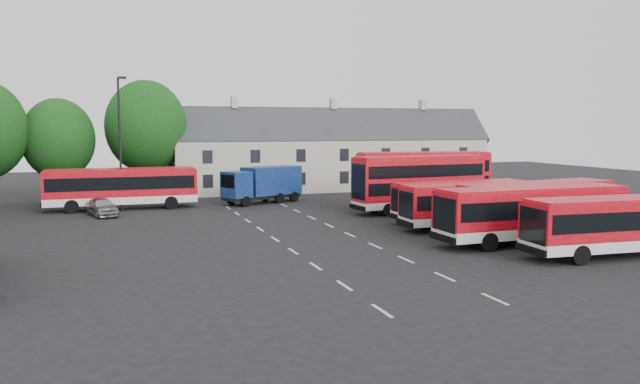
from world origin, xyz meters
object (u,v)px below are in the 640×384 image
at_px(silver_car, 102,207).
at_px(lamppost, 120,140).
at_px(bus_dd_south, 419,180).
at_px(box_truck, 263,183).
at_px(bus_row_a, 625,221).

xyz_separation_m(silver_car, lamppost, (1.58, 2.75, 5.16)).
bearing_deg(bus_dd_south, lamppost, 154.31).
height_order(box_truck, silver_car, box_truck).
bearing_deg(silver_car, bus_row_a, -58.82).
relative_size(bus_row_a, lamppost, 1.04).
bearing_deg(lamppost, bus_row_a, -48.11).
relative_size(box_truck, silver_car, 1.84).
xyz_separation_m(box_truck, silver_car, (-13.89, -3.96, -1.13)).
xyz_separation_m(box_truck, lamppost, (-12.32, -1.22, 4.02)).
relative_size(bus_row_a, silver_car, 2.68).
xyz_separation_m(bus_dd_south, lamppost, (-23.00, 8.57, 3.27)).
bearing_deg(bus_row_a, bus_dd_south, 99.06).
distance_m(silver_car, lamppost, 6.05).
xyz_separation_m(bus_row_a, bus_dd_south, (-2.08, 19.39, 0.68)).
relative_size(silver_car, lamppost, 0.39).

